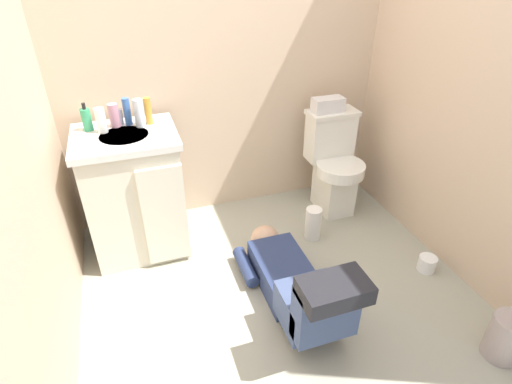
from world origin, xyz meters
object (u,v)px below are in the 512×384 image
at_px(trash_can, 506,338).
at_px(person_plumber, 296,283).
at_px(soap_dispenser, 87,119).
at_px(toilet_paper_roll, 427,264).
at_px(bottle_white, 101,120).
at_px(bottle_clear, 139,113).
at_px(bottle_blue, 127,112).
at_px(faucet, 121,117).
at_px(tissue_box, 328,105).
at_px(bottle_pink, 114,115).
at_px(toilet, 334,164).
at_px(bottle_amber, 148,111).
at_px(vanity_cabinet, 135,193).
at_px(paper_towel_roll, 313,223).

bearing_deg(trash_can, person_plumber, 143.81).
distance_m(soap_dispenser, toilet_paper_roll, 2.25).
xyz_separation_m(trash_can, toilet_paper_roll, (0.06, 0.63, -0.07)).
height_order(bottle_white, bottle_clear, bottle_clear).
relative_size(bottle_white, bottle_blue, 0.88).
height_order(faucet, tissue_box, faucet).
distance_m(bottle_pink, trash_can, 2.41).
relative_size(toilet, bottle_amber, 4.59).
bearing_deg(bottle_amber, toilet, -3.94).
bearing_deg(soap_dispenser, tissue_box, -0.38).
xyz_separation_m(tissue_box, soap_dispenser, (-1.57, 0.01, 0.09)).
xyz_separation_m(bottle_white, bottle_pink, (0.07, 0.07, -0.00)).
relative_size(toilet, vanity_cabinet, 0.91).
bearing_deg(bottle_pink, bottle_blue, 4.33).
distance_m(bottle_clear, toilet_paper_roll, 2.00).
distance_m(person_plumber, bottle_pink, 1.44).
height_order(toilet, vanity_cabinet, vanity_cabinet).
bearing_deg(trash_can, tissue_box, 98.02).
bearing_deg(faucet, vanity_cabinet, -88.69).
bearing_deg(paper_towel_roll, toilet, 46.80).
bearing_deg(soap_dispenser, bottle_pink, 3.19).
bearing_deg(faucet, paper_towel_roll, -21.34).
height_order(tissue_box, bottle_blue, bottle_blue).
bearing_deg(bottle_pink, vanity_cabinet, -73.34).
height_order(person_plumber, bottle_clear, bottle_clear).
bearing_deg(toilet_paper_roll, vanity_cabinet, 153.45).
distance_m(bottle_pink, paper_towel_roll, 1.46).
xyz_separation_m(soap_dispenser, bottle_clear, (0.30, -0.04, 0.02)).
distance_m(bottle_clear, bottle_amber, 0.06).
xyz_separation_m(toilet, bottle_clear, (-1.32, 0.06, 0.54)).
relative_size(person_plumber, trash_can, 4.27).
height_order(toilet, trash_can, toilet).
xyz_separation_m(tissue_box, trash_can, (0.22, -1.57, -0.68)).
xyz_separation_m(tissue_box, bottle_amber, (-1.22, -0.00, 0.10)).
xyz_separation_m(faucet, bottle_blue, (0.04, -0.01, 0.03)).
distance_m(soap_dispenser, bottle_pink, 0.15).
relative_size(faucet, tissue_box, 0.45).
bearing_deg(soap_dispenser, bottle_blue, 3.58).
distance_m(person_plumber, toilet_paper_roll, 0.92).
distance_m(bottle_white, bottle_blue, 0.17).
relative_size(bottle_pink, toilet_paper_roll, 1.27).
height_order(vanity_cabinet, soap_dispenser, soap_dispenser).
distance_m(vanity_cabinet, toilet_paper_roll, 1.89).
xyz_separation_m(bottle_amber, paper_towel_roll, (0.97, -0.41, -0.78)).
height_order(toilet, person_plumber, toilet).
bearing_deg(trash_can, bottle_pink, 135.85).
bearing_deg(bottle_white, toilet, -1.64).
distance_m(person_plumber, paper_towel_roll, 0.66).
bearing_deg(soap_dispenser, trash_can, -41.45).
xyz_separation_m(faucet, toilet_paper_roll, (1.66, -0.98, -0.82)).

